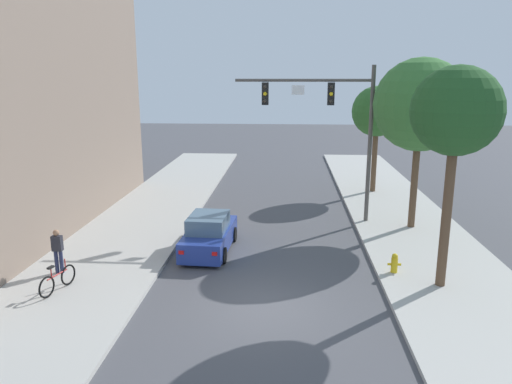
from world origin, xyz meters
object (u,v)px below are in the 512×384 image
at_px(car_lead_blue, 209,235).
at_px(fire_hydrant, 394,263).
at_px(traffic_signal_mast, 332,115).
at_px(bicycle_leaning, 58,280).
at_px(street_tree_second, 420,105).
at_px(street_tree_nearest, 456,113).
at_px(street_tree_third, 377,112).
at_px(pedestrian_sidewalk_left_walker, 58,249).

xyz_separation_m(car_lead_blue, fire_hydrant, (7.16, -2.14, -0.22)).
relative_size(traffic_signal_mast, bicycle_leaning, 4.33).
height_order(car_lead_blue, street_tree_second, street_tree_second).
relative_size(fire_hydrant, street_tree_nearest, 0.10).
bearing_deg(street_tree_second, car_lead_blue, -158.99).
xyz_separation_m(traffic_signal_mast, car_lead_blue, (-5.29, -4.38, -4.62)).
bearing_deg(bicycle_leaning, street_tree_third, 49.82).
xyz_separation_m(car_lead_blue, pedestrian_sidewalk_left_walker, (-5.04, -2.99, 0.34)).
distance_m(fire_hydrant, street_tree_second, 8.04).
xyz_separation_m(pedestrian_sidewalk_left_walker, fire_hydrant, (12.19, 0.84, -0.56)).
distance_m(traffic_signal_mast, street_tree_third, 7.22).
bearing_deg(bicycle_leaning, pedestrian_sidewalk_left_walker, 113.84).
relative_size(traffic_signal_mast, car_lead_blue, 1.74).
xyz_separation_m(bicycle_leaning, street_tree_second, (13.51, 8.00, 5.32)).
bearing_deg(street_tree_third, traffic_signal_mast, -116.82).
relative_size(car_lead_blue, street_tree_nearest, 0.59).
bearing_deg(traffic_signal_mast, street_tree_third, 63.18).
bearing_deg(street_tree_second, pedestrian_sidewalk_left_walker, -155.38).
relative_size(car_lead_blue, pedestrian_sidewalk_left_walker, 2.63).
height_order(pedestrian_sidewalk_left_walker, fire_hydrant, pedestrian_sidewalk_left_walker).
relative_size(car_lead_blue, bicycle_leaning, 2.49).
relative_size(bicycle_leaning, fire_hydrant, 2.41).
distance_m(car_lead_blue, bicycle_leaning, 6.27).
bearing_deg(car_lead_blue, traffic_signal_mast, 39.57).
height_order(traffic_signal_mast, street_tree_third, traffic_signal_mast).
bearing_deg(fire_hydrant, traffic_signal_mast, 105.95).
height_order(car_lead_blue, fire_hydrant, car_lead_blue).
bearing_deg(fire_hydrant, car_lead_blue, 163.33).
xyz_separation_m(pedestrian_sidewalk_left_walker, street_tree_second, (14.18, 6.50, 4.80)).
bearing_deg(traffic_signal_mast, pedestrian_sidewalk_left_walker, -144.53).
bearing_deg(street_tree_third, street_tree_nearest, -90.17).
height_order(traffic_signal_mast, street_tree_nearest, traffic_signal_mast).
height_order(street_tree_nearest, street_tree_third, street_tree_nearest).
bearing_deg(traffic_signal_mast, street_tree_second, -12.68).
bearing_deg(street_tree_third, car_lead_blue, -128.33).
height_order(pedestrian_sidewalk_left_walker, street_tree_nearest, street_tree_nearest).
relative_size(street_tree_second, street_tree_third, 1.22).
height_order(car_lead_blue, street_tree_nearest, street_tree_nearest).
bearing_deg(street_tree_second, fire_hydrant, -109.31).
height_order(bicycle_leaning, street_tree_nearest, street_tree_nearest).
xyz_separation_m(fire_hydrant, street_tree_third, (1.39, 12.95, 4.53)).
height_order(car_lead_blue, pedestrian_sidewalk_left_walker, pedestrian_sidewalk_left_walker).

